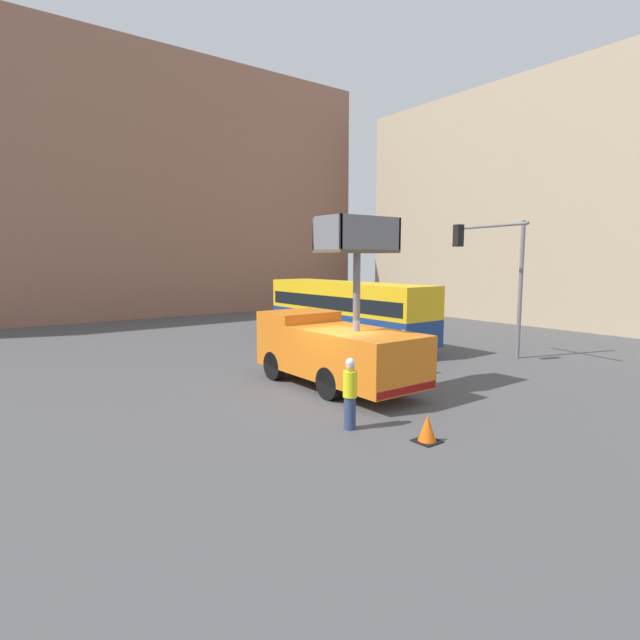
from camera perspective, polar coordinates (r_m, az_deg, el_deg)
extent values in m
plane|color=#4C4C4F|center=(16.81, 1.40, -8.61)|extent=(120.00, 120.00, 0.00)
cube|color=#936651|center=(44.54, -24.31, 13.67)|extent=(44.00, 10.00, 20.33)
cube|color=tan|center=(41.39, 25.46, 11.65)|extent=(10.00, 28.00, 16.71)
cube|color=orange|center=(19.33, -2.41, -2.00)|extent=(2.59, 2.02, 2.03)
cube|color=orange|center=(16.74, 4.14, -4.06)|extent=(2.59, 4.70, 1.67)
cube|color=red|center=(15.28, 9.85, -7.86)|extent=(2.54, 0.10, 0.24)
cylinder|color=black|center=(18.89, -5.27, -5.21)|extent=(0.30, 1.08, 1.08)
cylinder|color=black|center=(20.16, 0.29, -4.40)|extent=(0.30, 1.08, 1.08)
cylinder|color=black|center=(16.20, 1.04, -7.24)|extent=(0.30, 1.08, 1.08)
cylinder|color=black|center=(17.66, 6.94, -6.09)|extent=(0.30, 1.08, 1.08)
cylinder|color=slate|center=(16.47, 4.21, 3.19)|extent=(0.24, 0.24, 2.56)
cube|color=brown|center=(16.43, 4.25, 7.83)|extent=(2.56, 1.43, 0.10)
cube|color=slate|center=(15.66, 0.80, 9.99)|extent=(0.08, 1.43, 1.05)
cube|color=slate|center=(17.29, 7.41, 9.65)|extent=(0.08, 1.43, 1.05)
cube|color=slate|center=(16.96, 2.75, 9.76)|extent=(2.56, 0.08, 1.05)
cube|color=slate|center=(15.95, 5.88, 9.90)|extent=(2.56, 0.08, 1.05)
cube|color=navy|center=(26.57, 3.12, -0.41)|extent=(2.47, 10.86, 1.27)
cube|color=yellow|center=(26.42, 3.14, 2.64)|extent=(2.47, 10.86, 1.56)
cube|color=black|center=(26.44, 3.14, 2.13)|extent=(2.49, 10.43, 0.69)
cylinder|color=black|center=(28.66, -2.89, -0.98)|extent=(0.30, 1.09, 1.09)
cylinder|color=black|center=(29.92, 0.56, -0.64)|extent=(0.30, 1.09, 1.09)
cylinder|color=black|center=(23.45, 6.38, -2.81)|extent=(0.30, 1.09, 1.09)
cylinder|color=black|center=(24.97, 10.01, -2.27)|extent=(0.30, 1.09, 1.09)
cylinder|color=slate|center=(24.30, 21.93, 3.17)|extent=(0.18, 0.18, 6.23)
cylinder|color=slate|center=(22.92, 19.10, 10.13)|extent=(0.79, 3.71, 0.13)
cube|color=black|center=(21.60, 15.53, 9.28)|extent=(0.37, 0.37, 0.90)
sphere|color=red|center=(21.62, 15.55, 9.94)|extent=(0.20, 0.20, 0.20)
cylinder|color=navy|center=(13.54, 3.43, -10.56)|extent=(0.32, 0.32, 0.88)
cylinder|color=yellow|center=(13.33, 3.45, -7.31)|extent=(0.38, 0.38, 0.70)
sphere|color=tan|center=(13.22, 3.47, -5.34)|extent=(0.24, 0.24, 0.24)
sphere|color=white|center=(13.20, 3.47, -4.88)|extent=(0.25, 0.25, 0.25)
cylinder|color=navy|center=(19.71, 9.39, -5.13)|extent=(0.32, 0.32, 0.82)
cylinder|color=yellow|center=(19.57, 9.44, -3.02)|extent=(0.38, 0.38, 0.65)
sphere|color=tan|center=(19.50, 9.46, -1.75)|extent=(0.22, 0.22, 0.22)
sphere|color=white|center=(19.49, 9.47, -1.46)|extent=(0.23, 0.23, 0.23)
cube|color=black|center=(13.05, 12.13, -13.38)|extent=(0.60, 0.60, 0.03)
cone|color=#F25B0F|center=(12.94, 12.16, -12.02)|extent=(0.48, 0.48, 0.68)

